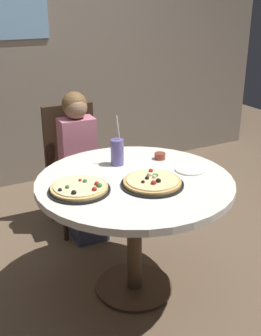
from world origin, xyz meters
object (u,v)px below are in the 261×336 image
pizza_cheese (79,188)px  dining_table (135,196)px  sauce_bowl (160,156)px  plate_small (190,170)px  chair_wooden (74,160)px  pizza_veggie (152,182)px  diner_child (82,174)px  soda_cup (117,152)px

pizza_cheese → dining_table: bearing=-0.2°
sauce_bowl → plate_small: size_ratio=0.39×
chair_wooden → plate_small: bearing=-71.4°
dining_table → sauce_bowl: sauce_bowl is taller
pizza_veggie → diner_child: bearing=93.0°
pizza_veggie → chair_wooden: bearing=92.1°
dining_table → sauce_bowl: size_ratio=16.05×
dining_table → plate_small: plate_small is taller
chair_wooden → dining_table: bearing=-90.3°
plate_small → soda_cup: bearing=139.3°
plate_small → sauce_bowl: bearing=103.1°
sauce_bowl → pizza_veggie: bearing=-128.0°
soda_cup → plate_small: 0.45m
chair_wooden → sauce_bowl: bearing=-69.7°
plate_small → chair_wooden: bearing=108.6°
diner_child → plate_small: size_ratio=6.01×
pizza_cheese → plate_small: pizza_cheese is taller
diner_child → soda_cup: (0.02, -0.56, 0.35)m
pizza_cheese → diner_child: bearing=67.7°
pizza_veggie → soda_cup: soda_cup is taller
pizza_cheese → sauce_bowl: size_ratio=4.74×
diner_child → dining_table: bearing=-89.7°
dining_table → soda_cup: size_ratio=3.66×
dining_table → chair_wooden: (0.00, 0.99, -0.11)m
chair_wooden → pizza_veggie: size_ratio=2.74×
diner_child → plate_small: (0.36, -0.85, 0.27)m
pizza_cheese → soda_cup: soda_cup is taller
pizza_veggie → plate_small: pizza_veggie is taller
soda_cup → pizza_veggie: bearing=-85.3°
plate_small → pizza_cheese: bearing=176.3°
dining_table → pizza_cheese: 0.36m
chair_wooden → pizza_veggie: (0.04, -1.11, 0.24)m
dining_table → pizza_veggie: pizza_veggie is taller
chair_wooden → pizza_cheese: chair_wooden is taller
soda_cup → sauce_bowl: soda_cup is taller
pizza_cheese → soda_cup: bearing=35.2°
chair_wooden → diner_child: (-0.01, -0.18, -0.05)m
pizza_cheese → sauce_bowl: (0.63, 0.20, 0.00)m
dining_table → chair_wooden: chair_wooden is taller
diner_child → soda_cup: 0.66m
sauce_bowl → plate_small: sauce_bowl is taller
dining_table → sauce_bowl: bearing=34.6°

